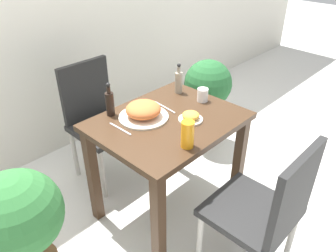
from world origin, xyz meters
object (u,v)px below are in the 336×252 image
Objects in this scene: side_plate at (191,117)px; potted_plant_right at (207,91)px; drink_cup at (203,95)px; food_plate at (143,111)px; potted_plant_left at (22,228)px; chair_far at (97,116)px; juice_glass at (187,134)px; condiment_bottle at (110,103)px; chair_near at (266,209)px; sauce_bottle at (179,81)px.

side_plate reaches higher than potted_plant_right.
drink_cup is (0.25, 0.10, 0.02)m from side_plate.
side_plate is (0.17, -0.22, -0.02)m from food_plate.
side_plate is at bearing -9.00° from potted_plant_left.
chair_far reaches higher than juice_glass.
condiment_bottle is 0.26× the size of potted_plant_left.
chair_near is 1.38m from chair_far.
drink_cup is at bearing -15.77° from food_plate.
drink_cup is 0.41× the size of sauce_bottle.
chair_far is 0.82m from drink_cup.
potted_plant_left is (-0.83, -0.06, -0.26)m from food_plate.
potted_plant_left is at bearing -40.21° from chair_near.
potted_plant_left is at bearing -175.65° from food_plate.
food_plate is 0.21m from condiment_bottle.
food_plate is 0.28m from side_plate.
side_plate is at bearing -52.62° from food_plate.
chair_far is 6.08× the size of juice_glass.
sauce_bottle is (0.45, 0.47, 0.01)m from juice_glass.
condiment_bottle is (-0.28, 0.39, 0.06)m from side_plate.
food_plate is 0.37× the size of potted_plant_left.
potted_plant_right is at bearing 30.51° from side_plate.
food_plate is at bearing -57.15° from condiment_bottle.
chair_far reaches higher than potted_plant_right.
chair_far is 0.96m from potted_plant_right.
chair_far is at bearing 159.82° from potted_plant_right.
condiment_bottle reaches higher than food_plate.
drink_cup is at bearing 29.78° from juice_glass.
chair_far is 1.15× the size of potted_plant_right.
drink_cup is 0.68m from potted_plant_right.
drink_cup is 0.60m from condiment_bottle.
chair_near is 1.15× the size of potted_plant_right.
chair_near is at bearing -116.95° from drink_cup.
juice_glass reaches higher than drink_cup.
food_plate is 1.00m from potted_plant_right.
condiment_bottle is at bearing 18.00° from potted_plant_left.
chair_far is 0.62m from food_plate.
side_plate is (0.13, -0.78, 0.25)m from chair_far.
sauce_bottle is 1.00× the size of condiment_bottle.
potted_plant_left is (-0.72, -0.23, -0.30)m from condiment_bottle.
condiment_bottle is at bearing 151.26° from drink_cup.
food_plate is at bearing 164.23° from drink_cup.
juice_glass is 0.19× the size of potted_plant_right.
potted_plant_right is (0.90, -0.33, 0.00)m from chair_far.
drink_cup is at bearing -116.95° from chair_near.
potted_plant_right is (0.94, 0.23, -0.27)m from food_plate.
food_plate is 0.38× the size of potted_plant_right.
chair_near is 1.10× the size of potted_plant_left.
chair_far is 4.30× the size of sauce_bottle.
chair_far is at bearing 84.86° from juice_glass.
chair_far is 0.99m from juice_glass.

